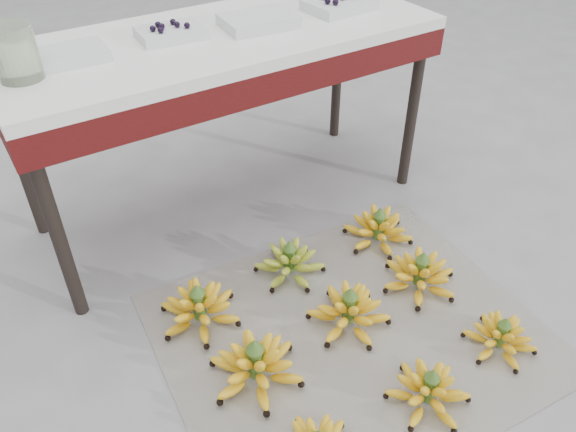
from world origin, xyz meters
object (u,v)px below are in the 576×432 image
bunch_front_center (429,391)px  bunch_mid_right (420,275)px  bunch_mid_center (349,311)px  vendor_table (222,56)px  newspaper_mat (350,333)px  tray_right (258,21)px  bunch_back_left (199,308)px  bunch_back_center (290,262)px  tray_left (170,32)px  bunch_mid_left (256,365)px  bunch_back_right (378,229)px  glass_jar (15,53)px  tray_far_right (339,4)px  bunch_front_right (500,337)px  tray_far_left (70,55)px

bunch_front_center → bunch_mid_right: size_ratio=0.81×
bunch_mid_center → vendor_table: bearing=83.7°
newspaper_mat → tray_right: 1.19m
bunch_back_left → bunch_back_center: bearing=10.0°
bunch_back_left → tray_right: 1.07m
bunch_front_center → tray_left: tray_left is taller
newspaper_mat → bunch_mid_left: bearing=177.8°
bunch_mid_left → tray_right: size_ratio=1.21×
bunch_back_right → glass_jar: 1.44m
bunch_mid_left → tray_far_right: (0.90, 0.83, 0.74)m
bunch_front_center → bunch_front_right: (0.35, 0.02, -0.00)m
vendor_table → bunch_front_center: bearing=-89.5°
newspaper_mat → bunch_mid_left: bunch_mid_left is taller
bunch_mid_left → glass_jar: bearing=119.0°
tray_far_right → vendor_table: bearing=176.1°
newspaper_mat → glass_jar: size_ratio=7.58×
bunch_back_right → glass_jar: glass_jar is taller
tray_far_left → tray_right: (0.68, -0.05, 0.00)m
bunch_mid_left → bunch_mid_center: size_ratio=1.08×
bunch_mid_left → bunch_back_left: bunch_mid_left is taller
bunch_mid_right → tray_right: size_ratio=1.23×
tray_far_left → tray_right: 0.68m
bunch_front_right → vendor_table: size_ratio=0.17×
bunch_mid_center → vendor_table: size_ratio=0.19×
bunch_back_center → tray_far_left: size_ratio=1.46×
bunch_mid_center → tray_right: 1.11m
bunch_back_center → bunch_back_right: size_ratio=1.23×
tray_far_left → bunch_mid_right: bearing=-44.8°
bunch_mid_center → tray_far_left: (-0.54, 0.87, 0.74)m
bunch_front_right → tray_far_right: 1.40m
bunch_front_right → bunch_mid_right: (-0.02, 0.36, 0.01)m
bunch_back_left → tray_far_left: (-0.11, 0.58, 0.74)m
vendor_table → tray_far_right: 0.53m
tray_right → newspaper_mat: bearing=-100.7°
newspaper_mat → bunch_front_center: (0.03, -0.34, 0.06)m
bunch_back_right → tray_left: (-0.56, 0.59, 0.74)m
bunch_back_center → bunch_back_right: (0.41, -0.03, 0.00)m
newspaper_mat → bunch_back_left: 0.53m
tray_left → glass_jar: glass_jar is taller
bunch_back_center → vendor_table: 0.82m
bunch_front_center → tray_right: size_ratio=0.99×
bunch_mid_center → tray_left: bearing=95.1°
bunch_mid_center → tray_far_right: bearing=51.3°
bunch_mid_left → glass_jar: 1.20m
bunch_mid_center → tray_left: size_ratio=1.32×
bunch_mid_center → glass_jar: (-0.70, 0.80, 0.81)m
bunch_front_right → tray_far_right: (0.15, 1.17, 0.76)m
bunch_front_right → bunch_back_center: 0.79m
bunch_mid_right → tray_far_left: 1.44m
bunch_back_right → tray_right: 0.94m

